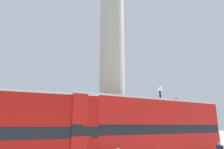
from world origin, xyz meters
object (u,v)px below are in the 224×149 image
(bus_b, at_px, (148,130))
(street_lamp, at_px, (162,118))
(equestrian_statue, at_px, (179,135))
(monument_column, at_px, (112,72))

(bus_b, xyz_separation_m, street_lamp, (3.28, 2.47, 0.88))
(equestrian_statue, xyz_separation_m, street_lamp, (-5.98, -4.22, 1.63))
(monument_column, bearing_deg, bus_b, -81.11)
(monument_column, height_order, bus_b, monument_column)
(monument_column, distance_m, equestrian_statue, 11.66)
(equestrian_statue, bearing_deg, bus_b, -152.03)
(monument_column, distance_m, bus_b, 6.30)
(bus_b, distance_m, street_lamp, 4.20)
(monument_column, distance_m, street_lamp, 5.76)
(equestrian_statue, bearing_deg, monument_column, -172.69)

